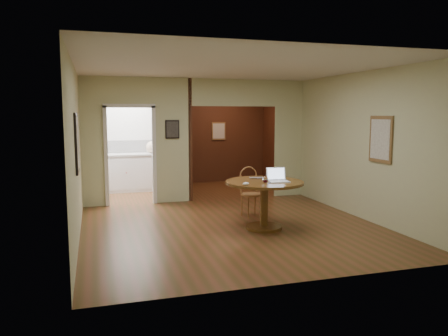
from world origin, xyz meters
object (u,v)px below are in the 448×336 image
object	(u,v)px
dining_table	(264,194)
chair	(250,189)
closed_laptop	(259,178)
open_laptop	(278,178)

from	to	relation	value
dining_table	chair	size ratio (longest dim) A/B	1.39
dining_table	closed_laptop	xyz separation A→B (m)	(-0.00, 0.25, 0.22)
open_laptop	dining_table	bearing A→B (deg)	160.71
open_laptop	closed_laptop	xyz separation A→B (m)	(-0.20, 0.35, -0.05)
chair	closed_laptop	xyz separation A→B (m)	(-0.11, -0.70, 0.31)
chair	open_laptop	size ratio (longest dim) A/B	2.67
dining_table	chair	distance (m)	0.96
dining_table	closed_laptop	world-z (taller)	closed_laptop
chair	dining_table	bearing A→B (deg)	-103.03
closed_laptop	chair	bearing A→B (deg)	91.07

